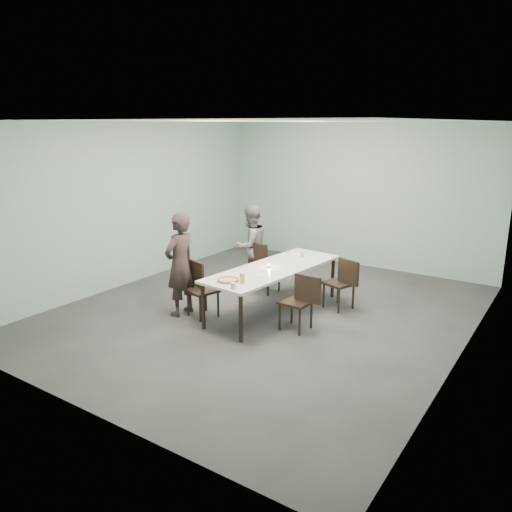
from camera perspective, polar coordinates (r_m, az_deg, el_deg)
The scene contains 16 objects.
ground at distance 8.17m, azimuth 1.06°, elevation -6.38°, with size 7.00×7.00×0.00m, color #333335.
room_shell at distance 7.67m, azimuth 1.14°, elevation 7.85°, with size 6.02×7.02×3.01m.
table at distance 7.96m, azimuth 2.03°, elevation -1.69°, with size 1.16×2.68×0.75m.
chair_near_left at distance 7.93m, azimuth -6.45°, elevation -3.30°, with size 0.65×0.52×0.87m.
chair_far_left at distance 9.03m, azimuth 0.76°, elevation -0.95°, with size 0.63×0.45×0.87m.
chair_near_right at distance 7.32m, azimuth 5.13°, elevation -4.84°, with size 0.62×0.43×0.87m.
chair_far_right at distance 8.23m, azimuth 9.88°, elevation -2.75°, with size 0.65×0.53×0.87m.
diner_near at distance 7.92m, azimuth -8.67°, elevation -0.98°, with size 0.60×0.39×1.65m, color black.
diner_far at distance 9.27m, azimuth -0.64°, elevation 1.14°, with size 0.74×0.58×1.52m, color slate.
pizza at distance 7.24m, azimuth -3.23°, elevation -2.79°, with size 0.34×0.34×0.04m.
side_plate at distance 7.47m, azimuth 0.37°, elevation -2.31°, with size 0.18×0.18×0.01m, color white.
beer_glass at distance 7.13m, azimuth -1.60°, elevation -2.57°, with size 0.08×0.08×0.15m, color gold.
water_tumbler at distance 6.90m, azimuth -2.61°, elevation -3.44°, with size 0.08×0.08×0.09m, color silver.
tealight at distance 7.93m, azimuth 1.51°, elevation -1.18°, with size 0.06×0.06×0.05m.
amber_tumbler at distance 8.59m, azimuth 5.28°, elevation 0.16°, with size 0.07×0.07×0.08m, color gold.
menu at distance 8.74m, azimuth 4.47°, elevation 0.19°, with size 0.30×0.22×0.01m, color silver.
Camera 1 is at (4.11, -6.41, 2.97)m, focal length 35.00 mm.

